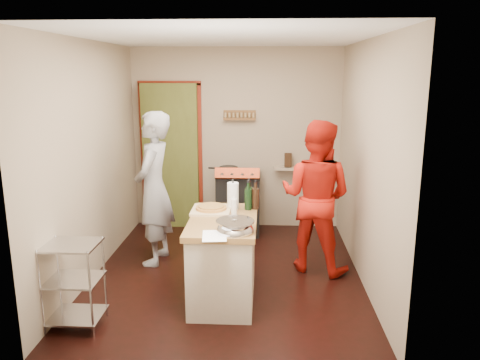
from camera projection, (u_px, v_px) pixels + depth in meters
name	position (u px, v px, depth m)	size (l,w,h in m)	color
floor	(227.00, 273.00, 5.37)	(3.50, 3.50, 0.00)	black
back_wall	(193.00, 150.00, 6.88)	(3.00, 0.44, 2.60)	gray
left_wall	(91.00, 161.00, 5.16)	(0.04, 3.50, 2.60)	gray
right_wall	(366.00, 164.00, 5.00)	(0.04, 3.50, 2.60)	gray
ceiling	(226.00, 37.00, 4.78)	(3.00, 3.50, 0.02)	white
stove	(238.00, 202.00, 6.65)	(0.60, 0.63, 1.00)	black
wire_shelving	(73.00, 281.00, 4.17)	(0.48, 0.40, 0.80)	silver
island	(224.00, 256.00, 4.70)	(0.69, 1.22, 1.15)	beige
person_stripe	(154.00, 189.00, 5.51)	(0.66, 0.44, 1.82)	#9E9DA1
person_red	(316.00, 197.00, 5.32)	(0.85, 0.66, 1.74)	#B5170C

